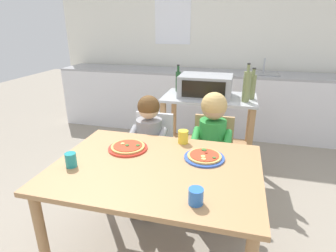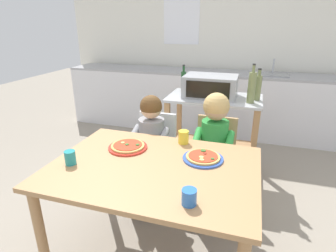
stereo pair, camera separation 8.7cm
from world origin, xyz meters
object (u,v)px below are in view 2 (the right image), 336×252
(bottle_brown_beer, at_px, (252,87))
(dining_chair_left, at_px, (155,151))
(child_in_green_shirt, at_px, (213,140))
(drinking_cup_blue, at_px, (189,197))
(bottle_dark_olive_oil, at_px, (258,87))
(drinking_cup_yellow, at_px, (183,137))
(pizza_plate_red_rimmed, at_px, (128,146))
(drinking_cup_teal, at_px, (70,158))
(dining_table, at_px, (154,180))
(dining_chair_right, at_px, (214,157))
(toaster_oven, at_px, (210,86))
(kitchen_island_cart, at_px, (213,124))
(bottle_slim_sauce, at_px, (184,81))
(child_in_grey_shirt, at_px, (149,140))
(pizza_plate_blue_rimmed, at_px, (203,158))

(bottle_brown_beer, bearing_deg, dining_chair_left, -146.45)
(child_in_green_shirt, relative_size, drinking_cup_blue, 12.89)
(bottle_dark_olive_oil, bearing_deg, drinking_cup_yellow, -116.70)
(pizza_plate_red_rimmed, xyz_separation_m, drinking_cup_teal, (-0.24, -0.31, 0.03))
(dining_chair_left, bearing_deg, dining_table, -70.13)
(dining_table, relative_size, child_in_green_shirt, 1.21)
(dining_table, height_order, dining_chair_right, dining_chair_right)
(toaster_oven, height_order, bottle_brown_beer, bottle_brown_beer)
(toaster_oven, xyz_separation_m, child_in_green_shirt, (0.15, -0.70, -0.28))
(bottle_dark_olive_oil, bearing_deg, toaster_oven, -179.01)
(dining_chair_left, xyz_separation_m, dining_chair_right, (0.53, 0.05, 0.00))
(bottle_brown_beer, height_order, drinking_cup_yellow, bottle_brown_beer)
(dining_chair_right, distance_m, child_in_green_shirt, 0.24)
(child_in_green_shirt, bearing_deg, dining_chair_right, 90.00)
(bottle_dark_olive_oil, distance_m, pizza_plate_red_rimmed, 1.46)
(child_in_green_shirt, bearing_deg, pizza_plate_red_rimmed, -138.63)
(bottle_dark_olive_oil, distance_m, drinking_cup_yellow, 1.11)
(kitchen_island_cart, bearing_deg, bottle_slim_sauce, 159.07)
(toaster_oven, height_order, drinking_cup_teal, toaster_oven)
(bottle_dark_olive_oil, bearing_deg, dining_chair_right, -117.61)
(kitchen_island_cart, distance_m, dining_table, 1.35)
(bottle_brown_beer, relative_size, drinking_cup_blue, 4.49)
(kitchen_island_cart, relative_size, bottle_slim_sauce, 3.26)
(child_in_green_shirt, bearing_deg, drinking_cup_teal, -134.61)
(dining_table, bearing_deg, pizza_plate_red_rimmed, 145.38)
(bottle_dark_olive_oil, relative_size, dining_chair_left, 0.38)
(kitchen_island_cart, relative_size, drinking_cup_blue, 11.62)
(dining_chair_right, bearing_deg, bottle_brown_beer, 61.78)
(dining_chair_left, bearing_deg, dining_chair_right, 5.63)
(drinking_cup_blue, bearing_deg, pizza_plate_red_rimmed, 138.65)
(drinking_cup_teal, distance_m, drinking_cup_blue, 0.81)
(child_in_grey_shirt, bearing_deg, toaster_oven, 63.13)
(bottle_dark_olive_oil, bearing_deg, bottle_slim_sauce, 170.42)
(kitchen_island_cart, distance_m, dining_chair_left, 0.77)
(dining_chair_right, relative_size, child_in_green_shirt, 0.78)
(dining_table, bearing_deg, child_in_green_shirt, 66.81)
(drinking_cup_blue, bearing_deg, drinking_cup_yellow, 106.48)
(bottle_slim_sauce, xyz_separation_m, drinking_cup_blue, (0.49, -1.79, -0.19))
(bottle_brown_beer, distance_m, dining_chair_right, 0.75)
(bottle_dark_olive_oil, bearing_deg, child_in_grey_shirt, -137.75)
(bottle_slim_sauce, xyz_separation_m, child_in_grey_shirt, (-0.07, -0.89, -0.33))
(toaster_oven, xyz_separation_m, pizza_plate_blue_rimmed, (0.15, -1.17, -0.20))
(kitchen_island_cart, height_order, dining_table, kitchen_island_cart)
(kitchen_island_cart, bearing_deg, child_in_green_shirt, -81.58)
(kitchen_island_cart, bearing_deg, pizza_plate_blue_rimmed, -84.98)
(bottle_slim_sauce, height_order, pizza_plate_blue_rimmed, bottle_slim_sauce)
(child_in_green_shirt, relative_size, drinking_cup_teal, 11.83)
(kitchen_island_cart, xyz_separation_m, bottle_slim_sauce, (-0.36, 0.14, 0.41))
(dining_chair_right, height_order, child_in_green_shirt, child_in_green_shirt)
(bottle_dark_olive_oil, xyz_separation_m, dining_chair_left, (-0.84, -0.64, -0.51))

